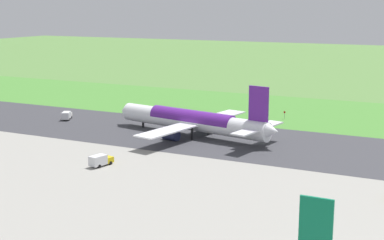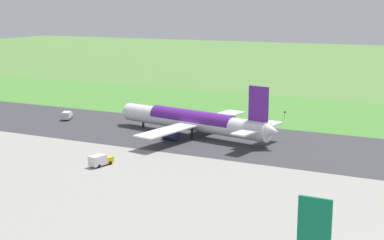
{
  "view_description": "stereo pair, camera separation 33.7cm",
  "coord_description": "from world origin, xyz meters",
  "px_view_note": "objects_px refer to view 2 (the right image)",
  "views": [
    {
      "loc": [
        -61.6,
        136.51,
        35.74
      ],
      "look_at": [
        4.89,
        0.0,
        4.5
      ],
      "focal_mm": 52.16,
      "sensor_mm": 36.0,
      "label": 1
    },
    {
      "loc": [
        -61.9,
        136.36,
        35.74
      ],
      "look_at": [
        4.89,
        0.0,
        4.5
      ],
      "focal_mm": 52.16,
      "sensor_mm": 36.0,
      "label": 2
    }
  ],
  "objects_px": {
    "service_truck_baggage": "(67,115)",
    "service_truck_fuel": "(100,160)",
    "airliner_main": "(193,121)",
    "no_stopping_sign": "(285,114)",
    "traffic_cone_orange": "(266,114)"
  },
  "relations": [
    {
      "from": "airliner_main",
      "to": "service_truck_fuel",
      "type": "distance_m",
      "value": 36.76
    },
    {
      "from": "service_truck_baggage",
      "to": "service_truck_fuel",
      "type": "xyz_separation_m",
      "value": [
        -40.27,
        38.84,
        0.0
      ]
    },
    {
      "from": "airliner_main",
      "to": "no_stopping_sign",
      "type": "height_order",
      "value": "airliner_main"
    },
    {
      "from": "service_truck_fuel",
      "to": "service_truck_baggage",
      "type": "bearing_deg",
      "value": -43.96
    },
    {
      "from": "airliner_main",
      "to": "service_truck_baggage",
      "type": "height_order",
      "value": "airliner_main"
    },
    {
      "from": "service_truck_baggage",
      "to": "airliner_main",
      "type": "bearing_deg",
      "value": 176.7
    },
    {
      "from": "service_truck_baggage",
      "to": "service_truck_fuel",
      "type": "height_order",
      "value": "same"
    },
    {
      "from": "airliner_main",
      "to": "service_truck_baggage",
      "type": "distance_m",
      "value": 46.25
    },
    {
      "from": "traffic_cone_orange",
      "to": "no_stopping_sign",
      "type": "bearing_deg",
      "value": 150.38
    },
    {
      "from": "airliner_main",
      "to": "service_truck_fuel",
      "type": "height_order",
      "value": "airliner_main"
    },
    {
      "from": "service_truck_fuel",
      "to": "traffic_cone_orange",
      "type": "relative_size",
      "value": 11.2
    },
    {
      "from": "airliner_main",
      "to": "no_stopping_sign",
      "type": "relative_size",
      "value": 21.32
    },
    {
      "from": "service_truck_fuel",
      "to": "traffic_cone_orange",
      "type": "bearing_deg",
      "value": -100.81
    },
    {
      "from": "service_truck_baggage",
      "to": "traffic_cone_orange",
      "type": "distance_m",
      "value": 65.28
    },
    {
      "from": "airliner_main",
      "to": "no_stopping_sign",
      "type": "distance_m",
      "value": 37.89
    }
  ]
}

